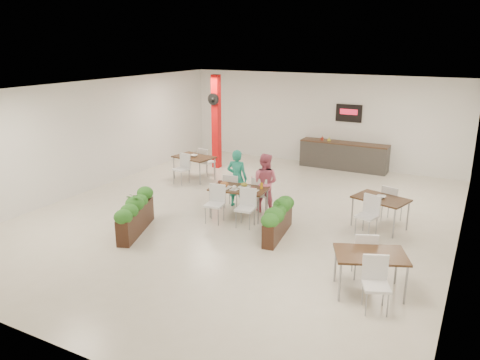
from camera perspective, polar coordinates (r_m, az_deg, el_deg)
name	(u,v)px	position (r m, az deg, el deg)	size (l,w,h in m)	color
ground	(242,215)	(11.99, 0.27, -4.31)	(12.00, 12.00, 0.00)	beige
room_shell	(242,138)	(11.43, 0.29, 5.13)	(10.10, 12.10, 3.22)	white
red_column	(216,121)	(16.19, -2.92, 7.21)	(0.40, 0.41, 3.20)	red
service_counter	(344,155)	(16.57, 12.53, 2.99)	(3.00, 0.64, 2.20)	#33302D
main_table	(238,192)	(11.72, -0.20, -1.51)	(1.48, 1.75, 0.92)	black
diner_man	(237,178)	(12.41, -0.37, 0.21)	(0.57, 0.37, 1.55)	#229579
diner_woman	(264,183)	(12.06, 2.98, -0.32)	(0.75, 0.58, 1.54)	#DD627F
planter_left	(135,212)	(11.05, -12.63, -3.82)	(0.91, 1.77, 0.97)	black
planter_right	(278,216)	(10.61, 4.65, -4.45)	(0.58, 1.69, 0.88)	black
side_table_a	(194,160)	(14.99, -5.62, 2.45)	(1.37, 1.67, 0.92)	black
side_table_b	(381,203)	(11.47, 16.77, -2.68)	(1.37, 1.67, 0.92)	black
side_table_c	(370,260)	(8.54, 15.59, -9.38)	(1.43, 1.65, 0.92)	black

